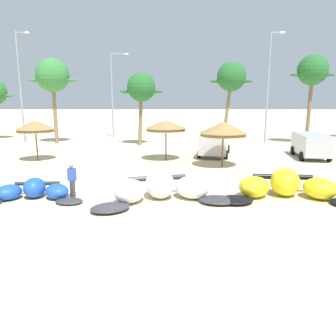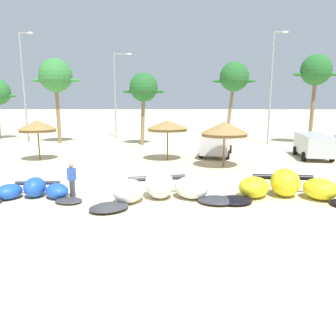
{
  "view_description": "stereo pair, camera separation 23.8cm",
  "coord_description": "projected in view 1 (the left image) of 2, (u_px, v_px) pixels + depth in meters",
  "views": [
    {
      "loc": [
        2.36,
        -14.74,
        4.49
      ],
      "look_at": [
        2.19,
        2.0,
        1.0
      ],
      "focal_mm": 35.63,
      "sensor_mm": 36.0,
      "label": 1
    },
    {
      "loc": [
        2.6,
        -14.74,
        4.49
      ],
      "look_at": [
        2.19,
        2.0,
        1.0
      ],
      "focal_mm": 35.63,
      "sensor_mm": 36.0,
      "label": 2
    }
  ],
  "objects": [
    {
      "name": "parked_van",
      "position": [
        311.0,
        144.0,
        25.7
      ],
      "size": [
        2.61,
        4.82,
        1.84
      ],
      "color": "#B2B7BC",
      "rests_on": "ground"
    },
    {
      "name": "beach_umbrella_middle",
      "position": [
        166.0,
        126.0,
        24.4
      ],
      "size": [
        3.01,
        3.01,
        2.95
      ],
      "color": "brown",
      "rests_on": "ground"
    },
    {
      "name": "beach_umbrella_near_palms",
      "position": [
        223.0,
        129.0,
        21.9
      ],
      "size": [
        3.14,
        3.14,
        3.02
      ],
      "color": "brown",
      "rests_on": "ground"
    },
    {
      "name": "lamppost_east_center",
      "position": [
        113.0,
        91.0,
        38.63
      ],
      "size": [
        2.15,
        0.24,
        9.61
      ],
      "color": "gray",
      "rests_on": "ground"
    },
    {
      "name": "person_near_kites",
      "position": [
        72.0,
        181.0,
        15.14
      ],
      "size": [
        0.36,
        0.24,
        1.62
      ],
      "color": "#383842",
      "rests_on": "ground"
    },
    {
      "name": "beach_umbrella_near_van",
      "position": [
        35.0,
        126.0,
        24.19
      ],
      "size": [
        2.73,
        2.73,
        2.96
      ],
      "color": "brown",
      "rests_on": "ground"
    },
    {
      "name": "kite_center",
      "position": [
        287.0,
        187.0,
        15.31
      ],
      "size": [
        6.73,
        3.32,
        1.3
      ],
      "color": "black",
      "rests_on": "ground"
    },
    {
      "name": "lamppost_east",
      "position": [
        269.0,
        84.0,
        32.77
      ],
      "size": [
        1.46,
        0.24,
        10.84
      ],
      "color": "gray",
      "rests_on": "ground"
    },
    {
      "name": "palm_left_of_gap",
      "position": [
        141.0,
        88.0,
        31.93
      ],
      "size": [
        4.11,
        2.74,
        6.95
      ],
      "color": "#7F6647",
      "rests_on": "ground"
    },
    {
      "name": "ground_plane",
      "position": [
        120.0,
        198.0,
        15.37
      ],
      "size": [
        260.0,
        260.0,
        0.0
      ],
      "primitive_type": "plane",
      "color": "beige"
    },
    {
      "name": "parked_car_second",
      "position": [
        215.0,
        142.0,
        26.75
      ],
      "size": [
        3.02,
        5.21,
        1.84
      ],
      "color": "silver",
      "rests_on": "ground"
    },
    {
      "name": "palm_left",
      "position": [
        53.0,
        76.0,
        32.84
      ],
      "size": [
        4.91,
        3.28,
        8.4
      ],
      "color": "#7F6647",
      "rests_on": "ground"
    },
    {
      "name": "kite_left",
      "position": [
        33.0,
        191.0,
        15.14
      ],
      "size": [
        5.01,
        2.48,
        0.93
      ],
      "color": "#333338",
      "rests_on": "ground"
    },
    {
      "name": "kite_left_of_center",
      "position": [
        161.0,
        189.0,
        14.93
      ],
      "size": [
        6.5,
        3.83,
        1.36
      ],
      "color": "#333338",
      "rests_on": "ground"
    },
    {
      "name": "palm_center_left",
      "position": [
        231.0,
        78.0,
        36.13
      ],
      "size": [
        4.72,
        3.15,
        8.4
      ],
      "color": "#7F6647",
      "rests_on": "ground"
    },
    {
      "name": "lamppost_west_center",
      "position": [
        21.0,
        83.0,
        33.49
      ],
      "size": [
        1.47,
        0.24,
        10.97
      ],
      "color": "gray",
      "rests_on": "ground"
    },
    {
      "name": "palm_center_right",
      "position": [
        313.0,
        72.0,
        32.27
      ],
      "size": [
        4.4,
        2.93,
        8.67
      ],
      "color": "brown",
      "rests_on": "ground"
    }
  ]
}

